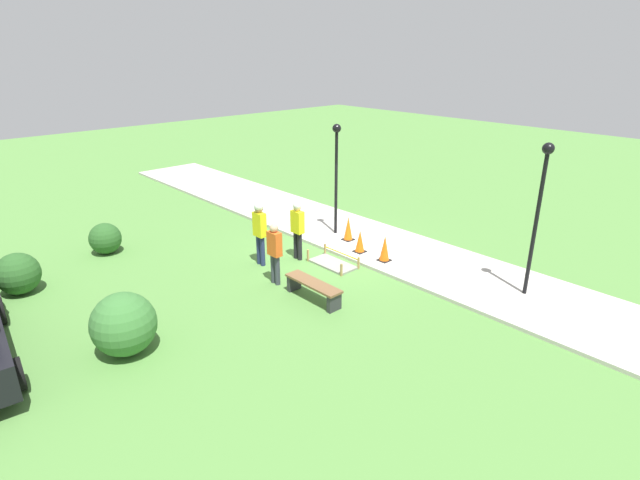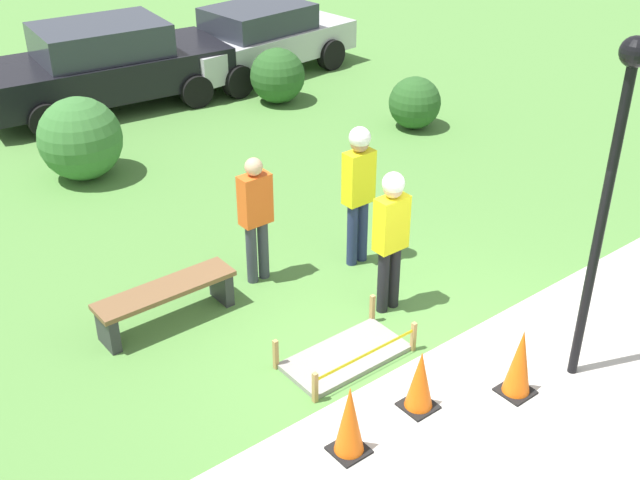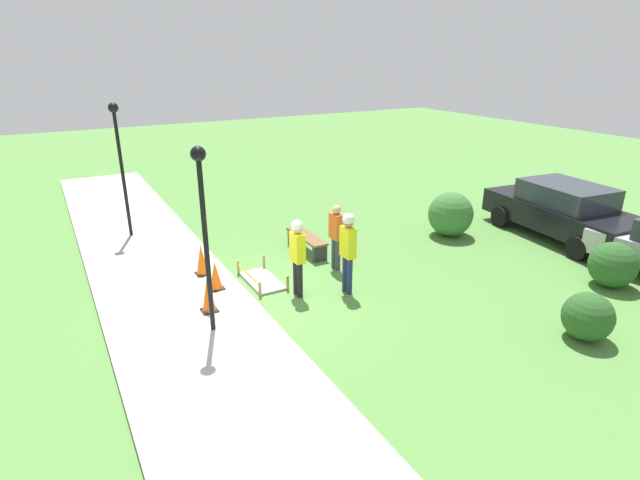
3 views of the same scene
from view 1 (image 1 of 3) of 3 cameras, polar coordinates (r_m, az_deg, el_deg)
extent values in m
plane|color=#51843D|center=(15.60, 1.21, -1.52)|extent=(60.00, 60.00, 0.00)
cube|color=#BCB7AD|center=(16.63, 5.13, 0.08)|extent=(28.00, 3.15, 0.10)
cube|color=gray|center=(14.76, 1.47, -2.76)|extent=(1.42, 0.70, 0.06)
cube|color=tan|center=(14.48, 4.43, -2.65)|extent=(0.05, 0.05, 0.37)
cube|color=tan|center=(15.39, 0.58, -1.08)|extent=(0.05, 0.05, 0.37)
cube|color=tan|center=(14.01, 2.46, -3.44)|extent=(0.05, 0.05, 0.37)
cube|color=tan|center=(14.96, -1.38, -1.77)|extent=(0.05, 0.05, 0.37)
cube|color=yellow|center=(14.89, 2.45, -1.51)|extent=(1.42, 0.00, 0.04)
cube|color=black|center=(14.94, 7.34, -2.29)|extent=(0.34, 0.34, 0.02)
cone|color=orange|center=(14.79, 7.41, -0.90)|extent=(0.29, 0.29, 0.76)
cube|color=black|center=(15.49, 4.55, -1.30)|extent=(0.34, 0.34, 0.02)
cone|color=orange|center=(15.36, 4.59, -0.10)|extent=(0.29, 0.29, 0.67)
cube|color=black|center=(16.42, 3.22, 0.07)|extent=(0.34, 0.34, 0.02)
cone|color=orange|center=(16.28, 3.25, 1.37)|extent=(0.29, 0.29, 0.77)
cube|color=#2D2D33|center=(12.24, 1.63, -7.16)|extent=(0.12, 0.40, 0.43)
cube|color=#2D2D33|center=(13.25, -2.98, -4.85)|extent=(0.12, 0.40, 0.43)
cube|color=brown|center=(12.62, -0.78, -4.97)|extent=(1.72, 0.44, 0.06)
cylinder|color=black|center=(14.98, -2.33, -0.76)|extent=(0.14, 0.14, 0.85)
cylinder|color=black|center=(15.11, -2.77, -0.57)|extent=(0.14, 0.14, 0.85)
cube|color=yellow|center=(14.78, -2.60, 2.09)|extent=(0.40, 0.22, 0.67)
sphere|color=tan|center=(14.63, -2.63, 3.76)|extent=(0.23, 0.23, 0.23)
sphere|color=white|center=(14.62, -2.63, 4.00)|extent=(0.27, 0.27, 0.27)
cylinder|color=navy|center=(14.67, -6.58, -1.28)|extent=(0.14, 0.14, 0.90)
cylinder|color=navy|center=(14.80, -7.00, -1.08)|extent=(0.14, 0.14, 0.90)
cube|color=yellow|center=(14.45, -6.93, 1.78)|extent=(0.40, 0.22, 0.71)
sphere|color=#A37A5B|center=(14.30, -7.02, 3.59)|extent=(0.24, 0.24, 0.24)
sphere|color=white|center=(14.28, -7.03, 3.84)|extent=(0.28, 0.28, 0.28)
cylinder|color=#383D47|center=(13.48, -4.89, -3.48)|extent=(0.14, 0.14, 0.83)
cylinder|color=#383D47|center=(13.61, -5.36, -3.24)|extent=(0.14, 0.14, 0.83)
cube|color=#E55B1E|center=(13.25, -5.23, -0.42)|extent=(0.40, 0.22, 0.66)
sphere|color=tan|center=(13.09, -5.29, 1.38)|extent=(0.23, 0.23, 0.23)
cylinder|color=black|center=(16.50, 1.85, 6.41)|extent=(0.10, 0.10, 3.42)
sphere|color=black|center=(16.13, 1.93, 12.64)|extent=(0.28, 0.28, 0.28)
cylinder|color=black|center=(13.30, 23.39, 1.41)|extent=(0.10, 0.10, 3.64)
sphere|color=black|center=(12.83, 24.64, 9.48)|extent=(0.28, 0.28, 0.28)
cylinder|color=black|center=(11.18, -31.38, -13.03)|extent=(0.67, 0.31, 0.65)
sphere|color=#285623|center=(16.81, -23.34, 0.16)|extent=(0.97, 0.97, 0.97)
sphere|color=#387033|center=(11.23, -21.52, -8.94)|extent=(1.35, 1.35, 1.35)
sphere|color=#285623|center=(15.11, -31.25, -3.31)|extent=(1.10, 1.10, 1.10)
camera|label=2|loc=(15.68, 30.23, 17.18)|focal=45.00mm
camera|label=3|loc=(24.18, -9.07, 19.34)|focal=28.00mm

